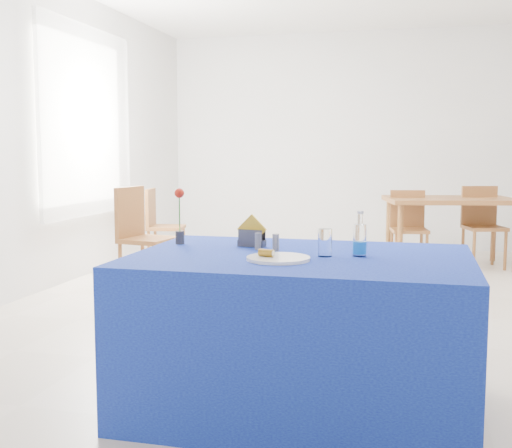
{
  "coord_description": "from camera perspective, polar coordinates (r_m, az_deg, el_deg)",
  "views": [
    {
      "loc": [
        0.76,
        -5.0,
        1.25
      ],
      "look_at": [
        0.05,
        -2.17,
        0.92
      ],
      "focal_mm": 45.0,
      "sensor_mm": 36.0,
      "label": 1
    }
  ],
  "objects": [
    {
      "name": "banana_pieces",
      "position": [
        2.92,
        0.94,
        -2.58
      ],
      "size": [
        0.08,
        0.05,
        0.03
      ],
      "color": "gold",
      "rests_on": "plate"
    },
    {
      "name": "chair_bg_left",
      "position": [
        7.14,
        13.38,
        0.07
      ],
      "size": [
        0.43,
        0.43,
        0.84
      ],
      "rotation": [
        0.0,
        0.0,
        0.18
      ],
      "color": "brown",
      "rests_on": "floor"
    },
    {
      "name": "napkin_holder",
      "position": [
        3.33,
        -0.37,
        -1.18
      ],
      "size": [
        0.16,
        0.08,
        0.17
      ],
      "color": "#37373C",
      "rests_on": "blue_table"
    },
    {
      "name": "curtain",
      "position": [
        6.61,
        -14.67,
        8.81
      ],
      "size": [
        0.04,
        1.75,
        1.85
      ],
      "primitive_type": "cube",
      "color": "white",
      "rests_on": "room_shell"
    },
    {
      "name": "rose_vase",
      "position": [
        3.43,
        -6.81,
        0.65
      ],
      "size": [
        0.05,
        0.05,
        0.3
      ],
      "color": "#29292F",
      "rests_on": "blue_table"
    },
    {
      "name": "salt_shaker",
      "position": [
        3.19,
        1.76,
        -1.64
      ],
      "size": [
        0.03,
        0.03,
        0.08
      ],
      "primitive_type": "cylinder",
      "color": "slate",
      "rests_on": "blue_table"
    },
    {
      "name": "oak_table",
      "position": [
        7.31,
        16.86,
        1.65
      ],
      "size": [
        1.5,
        1.13,
        0.76
      ],
      "color": "#99612C",
      "rests_on": "floor"
    },
    {
      "name": "window_pane",
      "position": [
        6.65,
        -15.21,
        8.79
      ],
      "size": [
        0.04,
        1.5,
        1.6
      ],
      "primitive_type": "cube",
      "color": "white",
      "rests_on": "room_shell"
    },
    {
      "name": "water_bottle",
      "position": [
        3.06,
        9.2,
        -1.51
      ],
      "size": [
        0.06,
        0.06,
        0.21
      ],
      "color": "white",
      "rests_on": "blue_table"
    },
    {
      "name": "blue_table",
      "position": [
        3.16,
        3.94,
        -9.57
      ],
      "size": [
        1.6,
        1.1,
        0.76
      ],
      "color": "navy",
      "rests_on": "floor"
    },
    {
      "name": "floor",
      "position": [
        5.21,
        5.3,
        -7.48
      ],
      "size": [
        7.0,
        7.0,
        0.0
      ],
      "primitive_type": "plane",
      "color": "beige",
      "rests_on": "ground"
    },
    {
      "name": "pepper_shaker",
      "position": [
        3.22,
        0.18,
        -1.55
      ],
      "size": [
        0.03,
        0.03,
        0.08
      ],
      "primitive_type": "cylinder",
      "color": "slate",
      "rests_on": "blue_table"
    },
    {
      "name": "drinking_glass",
      "position": [
        3.03,
        6.15,
        -1.66
      ],
      "size": [
        0.07,
        0.07,
        0.13
      ],
      "primitive_type": "cylinder",
      "color": "white",
      "rests_on": "blue_table"
    },
    {
      "name": "chair_win_b",
      "position": [
        7.15,
        -8.59,
        0.25
      ],
      "size": [
        0.44,
        0.44,
        0.85
      ],
      "rotation": [
        0.0,
        0.0,
        1.76
      ],
      "color": "brown",
      "rests_on": "floor"
    },
    {
      "name": "chair_win_a",
      "position": [
        5.88,
        -10.28,
        -0.6
      ],
      "size": [
        0.48,
        0.48,
        0.94
      ],
      "rotation": [
        0.0,
        0.0,
        1.41
      ],
      "color": "brown",
      "rests_on": "floor"
    },
    {
      "name": "room_shell",
      "position": [
        5.08,
        5.51,
        12.02
      ],
      "size": [
        7.0,
        7.0,
        7.0
      ],
      "color": "silver",
      "rests_on": "ground"
    },
    {
      "name": "chair_bg_right",
      "position": [
        7.41,
        19.43,
        0.3
      ],
      "size": [
        0.48,
        0.48,
        0.88
      ],
      "rotation": [
        0.0,
        0.0,
        0.28
      ],
      "color": "brown",
      "rests_on": "floor"
    },
    {
      "name": "plate",
      "position": [
        2.92,
        2.0,
        -3.07
      ],
      "size": [
        0.29,
        0.29,
        0.01
      ],
      "primitive_type": "cylinder",
      "color": "white",
      "rests_on": "blue_table"
    }
  ]
}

